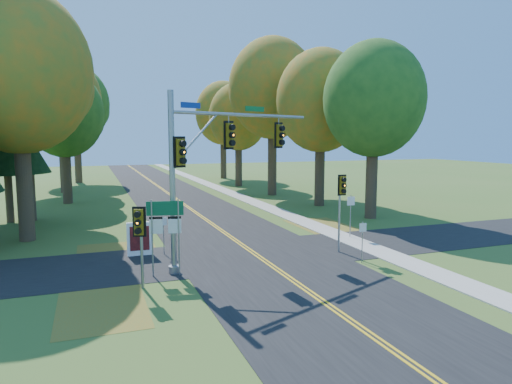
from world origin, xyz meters
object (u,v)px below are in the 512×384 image
object	(u,v)px
route_sign_cluster	(165,222)
info_kiosk	(140,239)
traffic_mast	(212,156)
east_signal_pole	(341,194)

from	to	relation	value
route_sign_cluster	info_kiosk	world-z (taller)	route_sign_cluster
route_sign_cluster	traffic_mast	bearing A→B (deg)	35.34
traffic_mast	route_sign_cluster	world-z (taller)	traffic_mast
traffic_mast	east_signal_pole	bearing A→B (deg)	-25.13
east_signal_pole	route_sign_cluster	size ratio (longest dim) A/B	1.22
east_signal_pole	traffic_mast	bearing A→B (deg)	179.54
traffic_mast	info_kiosk	world-z (taller)	traffic_mast
traffic_mast	east_signal_pole	distance (m)	6.92
east_signal_pole	route_sign_cluster	distance (m)	9.06
east_signal_pole	route_sign_cluster	bearing A→B (deg)	-173.29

